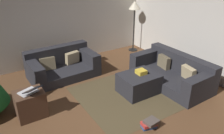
% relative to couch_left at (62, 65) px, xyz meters
% --- Properties ---
extents(ground_plane, '(6.40, 6.40, 0.00)m').
position_rel_couch_left_xyz_m(ground_plane, '(-0.16, -2.25, -0.27)').
color(ground_plane, brown).
extents(rear_partition, '(6.40, 0.12, 2.60)m').
position_rel_couch_left_xyz_m(rear_partition, '(-0.16, 0.89, 1.03)').
color(rear_partition, beige).
rests_on(rear_partition, ground_plane).
extents(corner_partition, '(0.12, 6.40, 2.60)m').
position_rel_couch_left_xyz_m(corner_partition, '(2.98, -2.25, 1.03)').
color(corner_partition, beige).
rests_on(corner_partition, ground_plane).
extents(couch_left, '(1.67, 1.01, 0.69)m').
position_rel_couch_left_xyz_m(couch_left, '(0.00, 0.00, 0.00)').
color(couch_left, '#26262B').
rests_on(couch_left, ground_plane).
extents(couch_right, '(1.02, 1.91, 0.67)m').
position_rel_couch_left_xyz_m(couch_right, '(2.08, -1.76, -0.01)').
color(couch_right, '#26262B').
rests_on(couch_right, ground_plane).
extents(ottoman, '(0.81, 0.65, 0.43)m').
position_rel_couch_left_xyz_m(ottoman, '(1.13, -1.67, -0.05)').
color(ottoman, '#26262B').
rests_on(ottoman, ground_plane).
extents(gift_box, '(0.20, 0.20, 0.09)m').
position_rel_couch_left_xyz_m(gift_box, '(1.19, -1.66, 0.21)').
color(gift_box, gold).
rests_on(gift_box, ottoman).
extents(tv_remote, '(0.07, 0.17, 0.02)m').
position_rel_couch_left_xyz_m(tv_remote, '(1.33, -1.67, 0.17)').
color(tv_remote, black).
rests_on(tv_remote, ottoman).
extents(side_table, '(0.52, 0.44, 0.51)m').
position_rel_couch_left_xyz_m(side_table, '(-1.09, -1.27, -0.02)').
color(side_table, '#4C3323').
rests_on(side_table, ground_plane).
extents(laptop, '(0.43, 0.47, 0.18)m').
position_rel_couch_left_xyz_m(laptop, '(-1.07, -1.33, 0.29)').
color(laptop, silver).
rests_on(laptop, side_table).
extents(book_stack, '(0.30, 0.25, 0.16)m').
position_rel_couch_left_xyz_m(book_stack, '(0.56, -2.72, -0.18)').
color(book_stack, '#2D5193').
rests_on(book_stack, ground_plane).
extents(corner_lamp, '(0.36, 0.36, 1.56)m').
position_rel_couch_left_xyz_m(corner_lamp, '(2.57, 0.45, 1.05)').
color(corner_lamp, black).
rests_on(corner_lamp, ground_plane).
extents(area_rug, '(2.60, 2.00, 0.01)m').
position_rel_couch_left_xyz_m(area_rug, '(1.13, -1.67, -0.27)').
color(area_rug, '#4A3E27').
rests_on(area_rug, ground_plane).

